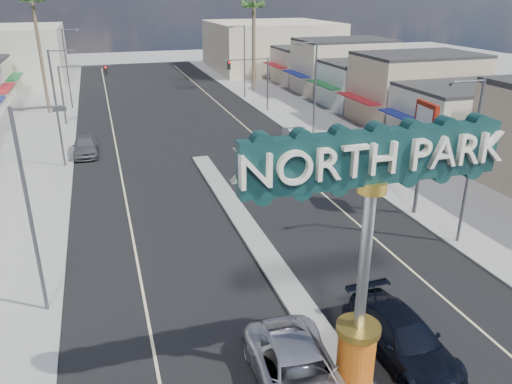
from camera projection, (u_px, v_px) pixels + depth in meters
ground at (198, 155)px, 42.36m from camera, size 160.00×160.00×0.00m
road at (198, 155)px, 42.35m from camera, size 20.00×120.00×0.01m
median_island at (253, 236)px, 28.18m from camera, size 1.30×30.00×0.16m
sidewalk_left at (19, 171)px, 38.44m from camera, size 8.00×120.00×0.12m
sidewalk_right at (346, 140)px, 46.22m from camera, size 8.00×120.00×0.12m
storefront_row_right at (374, 80)px, 59.39m from camera, size 12.00×42.00×6.00m
backdrop_far_right at (270, 46)px, 86.75m from camera, size 20.00×20.00×8.00m
gateway_sign at (367, 237)px, 15.35m from camera, size 8.20×1.50×9.15m
traffic_signal_left at (80, 83)px, 50.57m from camera, size 5.09×0.45×6.00m
traffic_signal_right at (252, 74)px, 55.68m from camera, size 5.09×0.45×6.00m
streetlight_l_near at (32, 204)px, 19.87m from camera, size 2.03×0.22×9.00m
streetlight_l_mid at (58, 103)px, 37.55m from camera, size 2.03×0.22×9.00m
streetlight_l_far at (68, 65)px, 57.00m from camera, size 2.03×0.22×9.00m
streetlight_r_near at (469, 156)px, 25.67m from camera, size 2.03×0.22×9.00m
streetlight_r_mid at (313, 88)px, 43.35m from camera, size 2.03×0.22×9.00m
streetlight_r_far at (243, 58)px, 62.80m from camera, size 2.03×0.22×9.00m
palm_left_far at (33, 5)px, 52.11m from camera, size 2.60×2.60×13.10m
palm_right_mid at (253, 10)px, 64.97m from camera, size 2.60×2.60×12.10m
suv_left at (300, 377)px, 16.85m from camera, size 3.25×6.31×1.70m
suv_right at (403, 338)px, 18.79m from camera, size 2.46×5.75×1.65m
car_parked_left at (85, 146)px, 42.01m from camera, size 2.04×4.89×1.65m
car_parked_right at (298, 138)px, 44.21m from camera, size 2.13×4.98×1.60m
bank_pylon_sign at (424, 131)px, 29.10m from camera, size 0.50×2.18×6.92m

